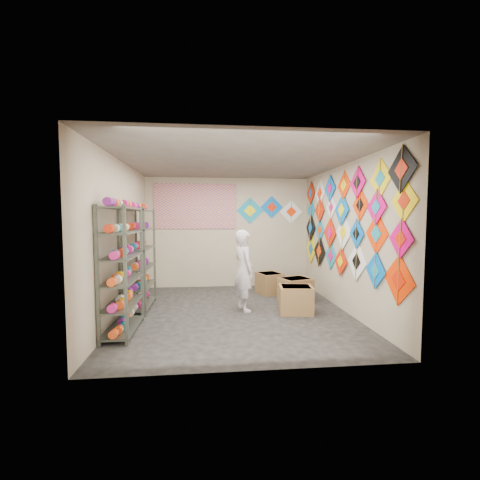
{
  "coord_description": "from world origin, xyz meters",
  "views": [
    {
      "loc": [
        -0.52,
        -5.71,
        1.72
      ],
      "look_at": [
        0.1,
        0.3,
        1.3
      ],
      "focal_mm": 24.0,
      "sensor_mm": 36.0,
      "label": 1
    }
  ],
  "objects": [
    {
      "name": "room_walls",
      "position": [
        0.0,
        0.0,
        1.64
      ],
      "size": [
        4.5,
        4.5,
        4.5
      ],
      "color": "#B8A88C",
      "rests_on": "ground"
    },
    {
      "name": "string_spools",
      "position": [
        -1.78,
        -0.2,
        1.05
      ],
      "size": [
        0.12,
        2.36,
        0.12
      ],
      "color": "#DE227F",
      "rests_on": "ground"
    },
    {
      "name": "carton_a",
      "position": [
        1.07,
        -0.14,
        0.24
      ],
      "size": [
        0.65,
        0.57,
        0.49
      ],
      "primitive_type": "cube",
      "rotation": [
        0.0,
        0.0,
        -0.14
      ],
      "color": "brown",
      "rests_on": "ground"
    },
    {
      "name": "ground",
      "position": [
        0.0,
        0.0,
        0.0
      ],
      "size": [
        4.5,
        4.5,
        0.0
      ],
      "primitive_type": "plane",
      "color": "black"
    },
    {
      "name": "shelf_rack_back",
      "position": [
        -1.78,
        0.45,
        0.95
      ],
      "size": [
        0.4,
        1.1,
        1.9
      ],
      "primitive_type": "cube",
      "color": "#4C5147",
      "rests_on": "ground"
    },
    {
      "name": "shelf_rack_front",
      "position": [
        -1.78,
        -0.85,
        0.95
      ],
      "size": [
        0.4,
        1.1,
        1.9
      ],
      "primitive_type": "cube",
      "color": "#4C5147",
      "rests_on": "ground"
    },
    {
      "name": "carton_c",
      "position": [
        0.88,
        1.36,
        0.23
      ],
      "size": [
        0.63,
        0.66,
        0.47
      ],
      "primitive_type": "cube",
      "rotation": [
        0.0,
        0.0,
        0.3
      ],
      "color": "brown",
      "rests_on": "ground"
    },
    {
      "name": "poster",
      "position": [
        -0.8,
        2.23,
        2.0
      ],
      "size": [
        2.0,
        0.01,
        1.1
      ],
      "primitive_type": "cube",
      "color": "#7D4494",
      "rests_on": "room_walls"
    },
    {
      "name": "shopkeeper",
      "position": [
        0.15,
        0.11,
        0.75
      ],
      "size": [
        0.77,
        0.7,
        1.5
      ],
      "primitive_type": "imported",
      "rotation": [
        0.0,
        0.0,
        1.91
      ],
      "color": "silver",
      "rests_on": "ground"
    },
    {
      "name": "carton_b",
      "position": [
        1.28,
        0.62,
        0.24
      ],
      "size": [
        0.72,
        0.65,
        0.49
      ],
      "primitive_type": "cube",
      "rotation": [
        0.0,
        0.0,
        0.34
      ],
      "color": "brown",
      "rests_on": "ground"
    },
    {
      "name": "back_wall_kites",
      "position": [
        1.03,
        2.24,
        1.91
      ],
      "size": [
        1.68,
        0.02,
        0.71
      ],
      "color": "#1089AD",
      "rests_on": "room_walls"
    },
    {
      "name": "kite_wall_display",
      "position": [
        1.98,
        0.04,
        1.61
      ],
      "size": [
        0.06,
        4.29,
        2.1
      ],
      "color": "#FE3200",
      "rests_on": "room_walls"
    }
  ]
}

